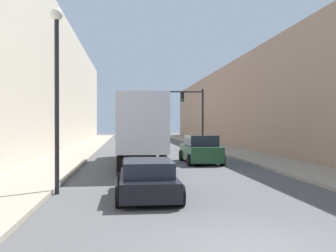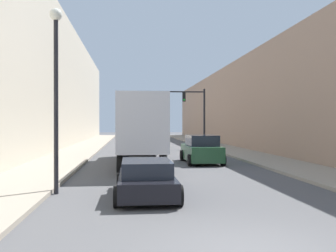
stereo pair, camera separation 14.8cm
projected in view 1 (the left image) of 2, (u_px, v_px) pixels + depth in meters
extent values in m
plane|color=#4C4C4F|center=(254.00, 251.00, 7.37)|extent=(200.00, 200.00, 0.00)
cube|color=gray|center=(219.00, 148.00, 37.93)|extent=(3.41, 80.00, 0.15)
cube|color=gray|center=(82.00, 149.00, 36.43)|extent=(3.41, 80.00, 0.15)
cube|color=#997A66|center=(264.00, 104.00, 38.42)|extent=(6.00, 80.00, 9.08)
cube|color=#BCB29E|center=(32.00, 81.00, 35.87)|extent=(6.00, 80.00, 13.12)
cube|color=silver|center=(139.00, 123.00, 21.68)|extent=(2.46, 9.85, 2.89)
cube|color=black|center=(139.00, 151.00, 21.69)|extent=(1.23, 9.85, 0.24)
cube|color=black|center=(137.00, 139.00, 27.81)|extent=(2.46, 2.47, 2.76)
cylinder|color=black|center=(119.00, 166.00, 17.87)|extent=(0.25, 1.00, 1.00)
cylinder|color=black|center=(164.00, 165.00, 18.11)|extent=(0.25, 1.00, 1.00)
cylinder|color=black|center=(120.00, 163.00, 19.06)|extent=(0.25, 1.00, 1.00)
cylinder|color=black|center=(162.00, 163.00, 19.30)|extent=(0.25, 1.00, 1.00)
cylinder|color=black|center=(122.00, 151.00, 27.69)|extent=(0.25, 1.00, 1.00)
cylinder|color=black|center=(151.00, 150.00, 27.93)|extent=(0.25, 1.00, 1.00)
cube|color=black|center=(147.00, 183.00, 12.87)|extent=(1.84, 4.38, 0.59)
cube|color=#1E232D|center=(148.00, 168.00, 12.65)|extent=(1.62, 2.41, 0.51)
cylinder|color=black|center=(121.00, 181.00, 14.25)|extent=(0.25, 0.64, 0.64)
cylinder|color=black|center=(169.00, 180.00, 14.45)|extent=(0.25, 0.64, 0.64)
cylinder|color=black|center=(119.00, 197.00, 11.19)|extent=(0.25, 0.64, 0.64)
cylinder|color=black|center=(180.00, 196.00, 11.39)|extent=(0.25, 0.64, 0.64)
cube|color=#234C2D|center=(200.00, 153.00, 23.88)|extent=(1.99, 4.64, 0.93)
cube|color=#1E232D|center=(201.00, 140.00, 23.64)|extent=(1.75, 2.55, 0.67)
cylinder|color=black|center=(181.00, 155.00, 25.39)|extent=(0.25, 0.70, 0.70)
cylinder|color=black|center=(210.00, 155.00, 25.60)|extent=(0.25, 0.70, 0.70)
cylinder|color=black|center=(190.00, 160.00, 22.06)|extent=(0.25, 0.70, 0.70)
cylinder|color=black|center=(222.00, 160.00, 22.28)|extent=(0.25, 0.70, 0.70)
cylinder|color=black|center=(203.00, 119.00, 36.98)|extent=(0.20, 0.20, 5.94)
cube|color=black|center=(172.00, 92.00, 36.63)|extent=(6.09, 0.12, 0.12)
cube|color=black|center=(182.00, 97.00, 36.74)|extent=(0.30, 0.24, 0.90)
sphere|color=green|center=(183.00, 100.00, 36.61)|extent=(0.18, 0.18, 0.18)
cube|color=black|center=(162.00, 97.00, 36.52)|extent=(0.30, 0.24, 0.90)
sphere|color=gold|center=(162.00, 97.00, 36.38)|extent=(0.18, 0.18, 0.18)
cylinder|color=black|center=(57.00, 106.00, 13.30)|extent=(0.16, 0.16, 6.26)
sphere|color=silver|center=(57.00, 14.00, 13.28)|extent=(0.44, 0.44, 0.44)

